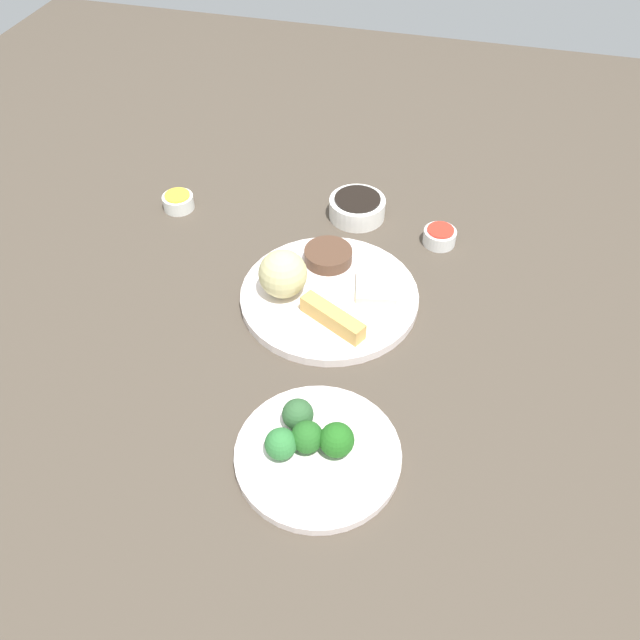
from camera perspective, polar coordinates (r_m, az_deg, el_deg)
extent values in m
cube|color=#453B31|center=(1.10, -1.96, 1.91)|extent=(2.20, 2.20, 0.02)
cylinder|color=white|center=(1.08, 0.89, 2.26)|extent=(0.29, 0.29, 0.02)
sphere|color=tan|center=(1.05, -3.27, 4.05)|extent=(0.08, 0.08, 0.08)
cube|color=tan|center=(1.01, 1.10, 0.21)|extent=(0.08, 0.11, 0.03)
cube|color=beige|center=(1.08, 4.96, 2.88)|extent=(0.08, 0.08, 0.01)
cylinder|color=#4C3223|center=(1.12, 0.72, 5.66)|extent=(0.08, 0.08, 0.02)
cylinder|color=white|center=(0.88, -0.19, -11.69)|extent=(0.22, 0.22, 0.01)
sphere|color=#215C1F|center=(0.86, -1.14, -10.19)|extent=(0.04, 0.04, 0.04)
sphere|color=#1F5F1B|center=(0.86, 1.47, -10.44)|extent=(0.05, 0.05, 0.05)
sphere|color=#2D7234|center=(0.86, -3.45, -10.76)|extent=(0.04, 0.04, 0.04)
sphere|color=#2D572E|center=(0.88, -1.96, -8.24)|extent=(0.04, 0.04, 0.04)
cylinder|color=white|center=(1.25, 3.27, 9.75)|extent=(0.11, 0.11, 0.04)
cylinder|color=black|center=(1.23, 3.31, 10.53)|extent=(0.09, 0.09, 0.00)
cylinder|color=white|center=(1.20, 10.41, 7.16)|extent=(0.06, 0.06, 0.03)
cylinder|color=red|center=(1.19, 10.51, 7.74)|extent=(0.05, 0.05, 0.00)
cylinder|color=white|center=(1.30, -12.28, 10.04)|extent=(0.06, 0.06, 0.03)
cylinder|color=yellow|center=(1.29, -12.39, 10.60)|extent=(0.05, 0.05, 0.00)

